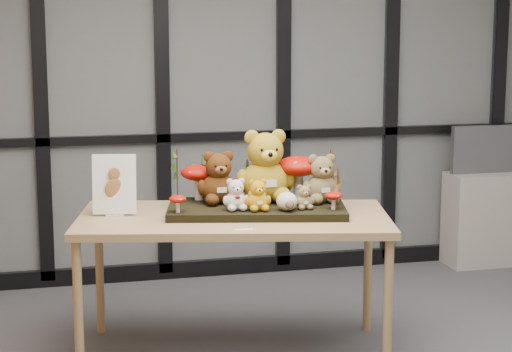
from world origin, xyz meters
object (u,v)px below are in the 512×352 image
object	(u,v)px
bear_small_yellow	(258,193)
mushroom_back_right	(298,176)
bear_white_bow	(236,193)
mushroom_front_left	(178,203)
bear_tan_back	(322,176)
mushroom_front_right	(333,200)
diorama_tray	(257,209)
cabinet	(481,219)
mushroom_back_left	(198,180)
bear_pooh_yellow	(265,162)
plush_cream_hedgehog	(287,200)
sign_holder	(114,187)
bear_beige_small	(304,196)
display_table	(234,227)
bear_brown_medium	(219,175)
monitor	(483,149)

from	to	relation	value
bear_small_yellow	mushroom_back_right	size ratio (longest dim) A/B	0.68
bear_white_bow	mushroom_front_left	world-z (taller)	bear_white_bow
bear_tan_back	mushroom_front_right	size ratio (longest dim) A/B	2.79
diorama_tray	cabinet	size ratio (longest dim) A/B	1.39
mushroom_back_left	diorama_tray	bearing A→B (deg)	-39.94
mushroom_back_left	cabinet	world-z (taller)	mushroom_back_left
mushroom_back_left	bear_small_yellow	bearing A→B (deg)	-54.55
bear_pooh_yellow	bear_tan_back	xyz separation A→B (m)	(0.31, -0.10, -0.08)
bear_white_bow	cabinet	bearing A→B (deg)	45.60
mushroom_back_left	bear_white_bow	bearing A→B (deg)	-65.75
plush_cream_hedgehog	sign_holder	world-z (taller)	sign_holder
diorama_tray	mushroom_back_left	world-z (taller)	mushroom_back_left
plush_cream_hedgehog	mushroom_back_left	size ratio (longest dim) A/B	0.50
bear_beige_small	display_table	bearing A→B (deg)	175.58
bear_brown_medium	mushroom_back_right	size ratio (longest dim) A/B	1.17
bear_pooh_yellow	bear_small_yellow	world-z (taller)	bear_pooh_yellow
bear_pooh_yellow	bear_white_bow	xyz separation A→B (m)	(-0.22, -0.19, -0.13)
bear_tan_back	mushroom_back_left	xyz separation A→B (m)	(-0.68, 0.23, -0.04)
bear_small_yellow	sign_holder	bearing A→B (deg)	173.88
bear_white_bow	plush_cream_hedgehog	bearing A→B (deg)	-4.89
display_table	bear_brown_medium	world-z (taller)	bear_brown_medium
bear_pooh_yellow	bear_white_bow	world-z (taller)	bear_pooh_yellow
bear_pooh_yellow	mushroom_front_right	world-z (taller)	bear_pooh_yellow
bear_pooh_yellow	mushroom_front_right	xyz separation A→B (m)	(0.31, -0.31, -0.18)
mushroom_front_right	sign_holder	distance (m)	1.23
bear_beige_small	mushroom_back_right	xyz separation A→B (m)	(0.04, 0.26, 0.07)
bear_pooh_yellow	bear_white_bow	bearing A→B (deg)	-125.89
bear_small_yellow	mushroom_back_right	bearing A→B (deg)	50.68
diorama_tray	mushroom_front_left	xyz separation A→B (m)	(-0.46, -0.07, 0.08)
display_table	mushroom_back_right	size ratio (longest dim) A/B	6.67
bear_white_bow	mushroom_back_right	xyz separation A→B (m)	(0.42, 0.20, 0.04)
bear_brown_medium	sign_holder	distance (m)	0.60
bear_tan_back	monitor	bearing A→B (deg)	51.29
monitor	sign_holder	bearing A→B (deg)	-156.52
sign_holder	bear_brown_medium	bearing A→B (deg)	9.35
plush_cream_hedgehog	bear_small_yellow	bearing A→B (deg)	176.61
bear_brown_medium	mushroom_front_right	world-z (taller)	bear_brown_medium
mushroom_front_right	bear_pooh_yellow	bearing A→B (deg)	135.53
bear_tan_back	mushroom_back_left	size ratio (longest dim) A/B	1.34
bear_brown_medium	cabinet	size ratio (longest dim) A/B	0.46
bear_white_bow	mushroom_back_right	distance (m)	0.47
mushroom_front_right	cabinet	bearing A→B (deg)	42.18
bear_small_yellow	bear_beige_small	bearing A→B (deg)	7.71
display_table	bear_beige_small	distance (m)	0.44
bear_brown_medium	monitor	bearing A→B (deg)	41.49
mushroom_front_left	bear_white_bow	bearing A→B (deg)	-2.30
bear_tan_back	monitor	world-z (taller)	bear_tan_back
mushroom_back_left	display_table	bearing A→B (deg)	-61.93
diorama_tray	mushroom_back_right	size ratio (longest dim) A/B	3.53
bear_tan_back	sign_holder	world-z (taller)	bear_tan_back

